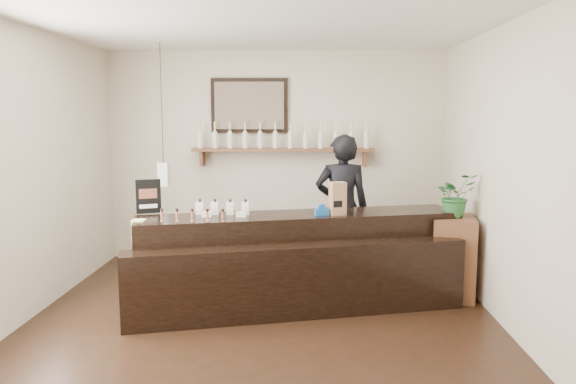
# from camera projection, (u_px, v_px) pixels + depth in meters

# --- Properties ---
(ground) EXTENTS (5.00, 5.00, 0.00)m
(ground) POSITION_uv_depth(u_px,v_px,m) (262.00, 325.00, 5.27)
(ground) COLOR black
(ground) RESTS_ON ground
(room_shell) EXTENTS (5.00, 5.00, 5.00)m
(room_shell) POSITION_uv_depth(u_px,v_px,m) (260.00, 143.00, 5.04)
(room_shell) COLOR beige
(room_shell) RESTS_ON ground
(back_wall_decor) EXTENTS (2.66, 0.96, 1.69)m
(back_wall_decor) POSITION_uv_depth(u_px,v_px,m) (264.00, 130.00, 7.38)
(back_wall_decor) COLOR #55311D
(back_wall_decor) RESTS_ON ground
(counter) EXTENTS (3.40, 1.70, 1.10)m
(counter) POSITION_uv_depth(u_px,v_px,m) (299.00, 264.00, 5.77)
(counter) COLOR black
(counter) RESTS_ON ground
(promo_sign) EXTENTS (0.24, 0.12, 0.36)m
(promo_sign) POSITION_uv_depth(u_px,v_px,m) (148.00, 196.00, 5.83)
(promo_sign) COLOR black
(promo_sign) RESTS_ON counter
(paper_bag) EXTENTS (0.18, 0.16, 0.34)m
(paper_bag) POSITION_uv_depth(u_px,v_px,m) (338.00, 199.00, 5.74)
(paper_bag) COLOR #8B6143
(paper_bag) RESTS_ON counter
(tape_dispenser) EXTENTS (0.15, 0.10, 0.12)m
(tape_dispenser) POSITION_uv_depth(u_px,v_px,m) (322.00, 211.00, 5.72)
(tape_dispenser) COLOR #16539D
(tape_dispenser) RESTS_ON counter
(side_cabinet) EXTENTS (0.54, 0.67, 0.88)m
(side_cabinet) POSITION_uv_depth(u_px,v_px,m) (453.00, 257.00, 6.06)
(side_cabinet) COLOR #55311D
(side_cabinet) RESTS_ON ground
(potted_plant) EXTENTS (0.53, 0.50, 0.47)m
(potted_plant) POSITION_uv_depth(u_px,v_px,m) (455.00, 195.00, 5.96)
(potted_plant) COLOR #28662F
(potted_plant) RESTS_ON side_cabinet
(shopkeeper) EXTENTS (0.72, 0.49, 1.96)m
(shopkeeper) POSITION_uv_depth(u_px,v_px,m) (342.00, 198.00, 6.64)
(shopkeeper) COLOR black
(shopkeeper) RESTS_ON ground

